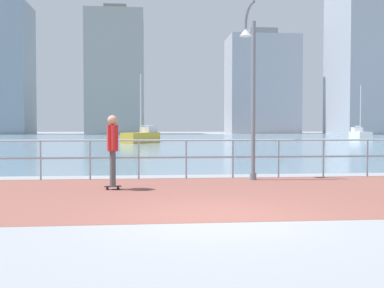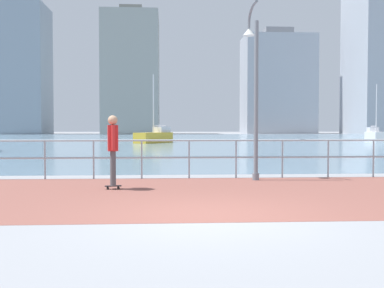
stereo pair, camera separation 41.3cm
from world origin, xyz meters
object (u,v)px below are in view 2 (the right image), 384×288
object	(u,v)px
lamppost	(254,81)
skateboarder	(113,145)
sailboat_yellow	(155,136)
sailboat_gray	(376,135)

from	to	relation	value
lamppost	skateboarder	xyz separation A→B (m)	(-3.81, -1.87, -1.74)
skateboarder	sailboat_yellow	distance (m)	33.31
sailboat_yellow	lamppost	bearing A→B (deg)	-83.52
sailboat_gray	sailboat_yellow	bearing A→B (deg)	-164.31
lamppost	sailboat_gray	size ratio (longest dim) A/B	0.79
skateboarder	sailboat_yellow	world-z (taller)	sailboat_yellow
sailboat_gray	lamppost	bearing A→B (deg)	-119.54
sailboat_gray	skateboarder	bearing A→B (deg)	-122.41
skateboarder	sailboat_gray	xyz separation A→B (m)	(25.68, 40.46, -0.47)
skateboarder	sailboat_yellow	bearing A→B (deg)	89.58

